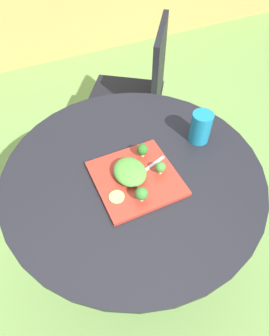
{
  "coord_description": "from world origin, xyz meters",
  "views": [
    {
      "loc": [
        -0.28,
        -0.62,
        1.57
      ],
      "look_at": [
        -0.0,
        -0.02,
        0.78
      ],
      "focal_mm": 31.58,
      "sensor_mm": 36.0,
      "label": 1
    }
  ],
  "objects_px": {
    "salad_plate": "(136,178)",
    "drinking_glass": "(200,129)",
    "fork": "(146,170)",
    "patio_chair": "(139,89)"
  },
  "relations": [
    {
      "from": "patio_chair",
      "to": "salad_plate",
      "type": "relative_size",
      "value": 3.17
    },
    {
      "from": "patio_chair",
      "to": "drinking_glass",
      "type": "xyz_separation_m",
      "value": [
        -0.07,
        -0.68,
        0.27
      ]
    },
    {
      "from": "salad_plate",
      "to": "drinking_glass",
      "type": "height_order",
      "value": "drinking_glass"
    },
    {
      "from": "drinking_glass",
      "to": "salad_plate",
      "type": "bearing_deg",
      "value": -165.39
    },
    {
      "from": "drinking_glass",
      "to": "fork",
      "type": "relative_size",
      "value": 0.82
    },
    {
      "from": "salad_plate",
      "to": "drinking_glass",
      "type": "bearing_deg",
      "value": 14.61
    },
    {
      "from": "drinking_glass",
      "to": "fork",
      "type": "height_order",
      "value": "drinking_glass"
    },
    {
      "from": "salad_plate",
      "to": "drinking_glass",
      "type": "distance_m",
      "value": 0.33
    },
    {
      "from": "patio_chair",
      "to": "salad_plate",
      "type": "bearing_deg",
      "value": -116.46
    },
    {
      "from": "patio_chair",
      "to": "drinking_glass",
      "type": "bearing_deg",
      "value": -95.67
    }
  ]
}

